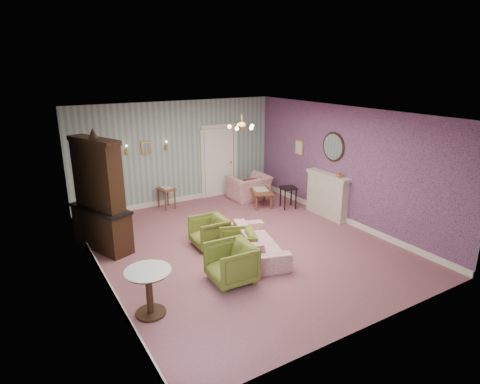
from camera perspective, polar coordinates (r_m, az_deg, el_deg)
floor at (r=9.05m, az=0.22°, el=-7.51°), size 7.00×7.00×0.00m
ceiling at (r=8.25m, az=0.25°, el=11.05°), size 7.00×7.00×0.00m
wall_back at (r=11.59m, az=-8.84°, el=5.47°), size 6.00×0.00×6.00m
wall_front at (r=6.01m, az=17.97°, el=-6.74°), size 6.00×0.00×6.00m
wall_left at (r=7.51m, az=-19.74°, el=-2.05°), size 0.00×7.00×7.00m
wall_right at (r=10.37m, az=14.58°, el=3.68°), size 0.00×7.00×7.00m
wall_right_floral at (r=10.36m, az=14.52°, el=3.68°), size 0.00×7.00×7.00m
door at (r=12.17m, az=-3.01°, el=4.44°), size 1.12×0.12×2.16m
olive_chair_a at (r=7.47m, az=-1.27°, el=-9.78°), size 0.77×0.82×0.81m
olive_chair_b at (r=8.24m, az=-0.35°, el=-7.43°), size 0.86×0.88×0.71m
olive_chair_c at (r=8.89m, az=-4.39°, el=-5.46°), size 0.69×0.73×0.74m
sofa_chintz at (r=8.50m, az=2.73°, el=-6.46°), size 1.06×2.01×0.75m
wingback_chair at (r=11.93m, az=1.29°, el=1.23°), size 1.12×0.74×0.96m
dresser at (r=8.97m, az=-19.40°, el=0.02°), size 1.06×1.63×2.57m
fireplace at (r=10.78m, az=12.20°, el=-0.43°), size 0.30×1.40×1.16m
mantel_vase at (r=10.31m, az=13.86°, el=2.42°), size 0.15×0.15×0.15m
oval_mirror at (r=10.53m, az=13.05°, el=6.24°), size 0.04×0.76×0.84m
framed_print at (r=11.57m, az=8.37°, el=6.23°), size 0.04×0.34×0.42m
coffee_table at (r=11.47m, az=2.91°, el=-0.74°), size 0.82×1.06×0.48m
side_table_black at (r=11.29m, az=6.82°, el=-0.80°), size 0.50×0.50×0.61m
pedestal_table at (r=6.72m, az=-12.69°, el=-13.67°), size 0.83×0.83×0.80m
nesting_table at (r=11.38m, az=-10.33°, el=-0.75°), size 0.46×0.55×0.63m
gilt_mirror_back at (r=11.20m, az=-13.09°, el=6.11°), size 0.28×0.06×0.36m
sconce_left at (r=11.03m, az=-15.77°, el=5.73°), size 0.16×0.12×0.30m
sconce_right at (r=11.36m, az=-10.42°, el=6.43°), size 0.16×0.12×0.30m
chandelier at (r=8.29m, az=0.25°, el=9.19°), size 0.56×0.56×0.36m
burgundy_cushion at (r=11.78m, az=1.47°, el=1.01°), size 0.41×0.28×0.39m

